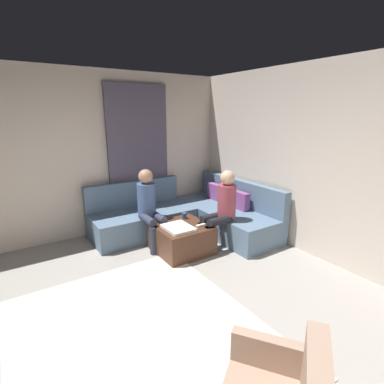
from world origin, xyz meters
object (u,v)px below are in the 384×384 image
at_px(coffee_mug, 184,216).
at_px(person_on_couch_back, 222,207).
at_px(ottoman, 182,238).
at_px(sectional_couch, 190,216).
at_px(game_remote, 201,225).
at_px(person_on_couch_side, 149,205).

height_order(coffee_mug, person_on_couch_back, person_on_couch_back).
bearing_deg(ottoman, person_on_couch_back, 71.53).
bearing_deg(person_on_couch_back, ottoman, 71.53).
bearing_deg(person_on_couch_back, sectional_couch, 3.92).
bearing_deg(coffee_mug, person_on_couch_back, 44.39).
distance_m(sectional_couch, game_remote, 0.86).
distance_m(coffee_mug, person_on_couch_back, 0.61).
bearing_deg(game_remote, coffee_mug, -174.29).
relative_size(sectional_couch, person_on_couch_back, 2.12).
height_order(sectional_couch, coffee_mug, sectional_couch).
distance_m(coffee_mug, game_remote, 0.40).
relative_size(sectional_couch, coffee_mug, 26.84).
relative_size(ottoman, person_on_couch_side, 0.63).
bearing_deg(ottoman, coffee_mug, 140.71).
xyz_separation_m(sectional_couch, game_remote, (0.79, -0.31, 0.15)).
distance_m(coffee_mug, person_on_couch_side, 0.57).
relative_size(coffee_mug, game_remote, 0.63).
xyz_separation_m(game_remote, person_on_couch_side, (-0.64, -0.52, 0.23)).
bearing_deg(coffee_mug, game_remote, 5.71).
bearing_deg(coffee_mug, ottoman, -39.29).
bearing_deg(sectional_couch, coffee_mug, -42.31).
relative_size(coffee_mug, person_on_couch_side, 0.08).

